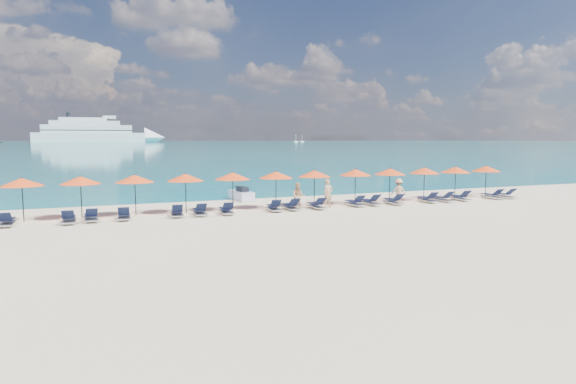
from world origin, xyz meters
name	(u,v)px	position (x,y,z in m)	size (l,w,h in m)	color
ground	(310,222)	(0.00, 0.00, 0.00)	(1400.00, 1400.00, 0.00)	beige
sea	(107,142)	(0.00, 660.00, 0.01)	(1600.00, 1300.00, 0.01)	#1FA9B2
cruise_ship	(102,133)	(-6.70, 586.08, 10.56)	(146.24, 26.36, 40.58)	silver
sailboat_near	(296,141)	(203.09, 497.51, 1.00)	(5.30, 1.77, 9.72)	silver
sailboat_far	(302,141)	(226.96, 535.52, 0.97)	(5.17, 1.72, 9.48)	silver
jetski	(241,195)	(-0.82, 9.68, 0.37)	(1.25, 2.62, 0.90)	silver
beachgoer_a	(328,193)	(3.02, 4.07, 0.88)	(0.64, 0.42, 1.76)	tan
beachgoer_b	(298,196)	(0.98, 3.83, 0.82)	(0.80, 0.46, 1.64)	tan
beachgoer_c	(399,191)	(8.13, 4.18, 0.81)	(1.05, 0.49, 1.62)	tan
umbrella_1	(22,182)	(-13.45, 5.17, 2.02)	(2.10, 2.10, 2.28)	black
umbrella_2	(80,180)	(-10.75, 5.29, 2.02)	(2.10, 2.10, 2.28)	black
umbrella_3	(135,179)	(-8.04, 5.27, 2.02)	(2.10, 2.10, 2.28)	black
umbrella_4	(185,177)	(-5.33, 5.16, 2.02)	(2.10, 2.10, 2.28)	black
umbrella_5	(233,176)	(-2.61, 5.16, 2.02)	(2.10, 2.10, 2.28)	black
umbrella_6	(276,175)	(0.04, 5.10, 2.02)	(2.10, 2.10, 2.28)	black
umbrella_7	(314,174)	(2.61, 5.19, 2.02)	(2.10, 2.10, 2.28)	black
umbrella_8	(355,172)	(5.51, 5.20, 2.02)	(2.10, 2.10, 2.28)	black
umbrella_9	(390,172)	(8.03, 5.07, 2.02)	(2.10, 2.10, 2.28)	black
umbrella_10	(424,171)	(10.82, 5.13, 2.02)	(2.10, 2.10, 2.28)	black
umbrella_11	(456,170)	(13.38, 5.03, 2.02)	(2.10, 2.10, 2.28)	black
umbrella_12	(486,169)	(16.24, 5.15, 2.02)	(2.10, 2.10, 2.28)	black
lounger_2	(7,221)	(-14.03, 4.14, 0.24)	(0.64, 1.71, 0.66)	silver
lounger_3	(69,219)	(-11.31, 3.83, 0.24)	(0.63, 1.70, 0.66)	silver
lounger_4	(91,217)	(-10.29, 4.09, 0.24)	(0.76, 1.75, 0.66)	silver
lounger_5	(124,215)	(-8.72, 3.99, 0.24)	(0.71, 1.73, 0.66)	silver
lounger_6	(177,212)	(-6.01, 3.98, 0.24)	(0.79, 1.75, 0.66)	silver
lounger_7	(200,211)	(-4.79, 3.98, 0.24)	(0.69, 1.72, 0.66)	silver
lounger_8	(226,210)	(-3.33, 3.88, 0.24)	(0.73, 1.74, 0.66)	silver
lounger_9	(274,207)	(-0.50, 3.99, 0.24)	(0.79, 1.76, 0.66)	silver
lounger_10	(291,206)	(0.58, 4.06, 0.24)	(0.67, 1.72, 0.66)	silver
lounger_11	(316,205)	(2.16, 3.89, 0.24)	(0.66, 1.71, 0.66)	silver
lounger_12	(355,203)	(4.86, 4.04, 0.24)	(0.65, 1.71, 0.66)	silver
lounger_13	(370,202)	(6.02, 4.14, 0.24)	(0.70, 1.73, 0.66)	silver
lounger_14	(394,201)	(7.57, 3.87, 0.24)	(0.63, 1.70, 0.66)	silver
lounger_15	(428,199)	(10.23, 3.88, 0.24)	(0.76, 1.74, 0.66)	silver
lounger_16	(443,198)	(11.36, 3.80, 0.24)	(0.74, 1.74, 0.66)	silver
lounger_17	(461,197)	(12.89, 3.88, 0.24)	(0.77, 1.75, 0.66)	silver
lounger_18	(493,195)	(15.66, 3.86, 0.24)	(0.67, 1.72, 0.66)	silver
lounger_19	(505,195)	(16.67, 3.77, 0.24)	(0.68, 1.72, 0.66)	silver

